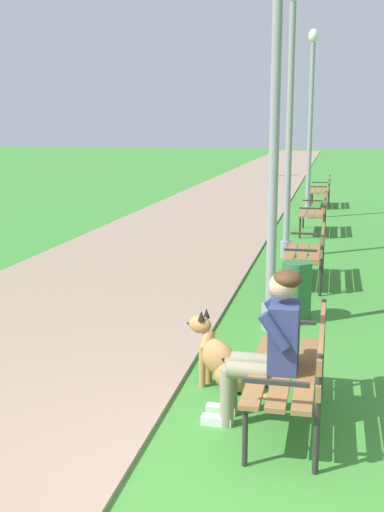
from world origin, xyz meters
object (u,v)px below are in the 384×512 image
at_px(park_bench_furthest, 323,189).
at_px(pedestrian_distant, 273,158).
at_px(park_bench_mid, 310,250).
at_px(park_bench_far, 316,210).
at_px(lamp_post_near, 274,144).
at_px(lamp_post_far, 310,123).
at_px(person_seated_on_near_bench, 270,342).
at_px(litter_bin, 296,291).
at_px(park_bench_near, 296,363).
at_px(lamp_post_mid, 290,121).
at_px(dog_shepherd, 223,361).

relative_size(park_bench_furthest, pedestrian_distant, 0.91).
height_order(park_bench_mid, pedestrian_distant, pedestrian_distant).
bearing_deg(pedestrian_distant, park_bench_far, -81.12).
height_order(lamp_post_near, lamp_post_far, lamp_post_far).
distance_m(park_bench_far, lamp_post_near, 7.03).
bearing_deg(lamp_post_near, person_seated_on_near_bench, -84.68).
bearing_deg(lamp_post_near, litter_bin, 60.68).
height_order(lamp_post_far, litter_bin, lamp_post_far).
height_order(park_bench_far, lamp_post_far, lamp_post_far).
distance_m(park_bench_near, person_seated_on_near_bench, 0.27).
relative_size(park_bench_furthest, litter_bin, 2.14).
relative_size(lamp_post_mid, litter_bin, 6.56).
bearing_deg(litter_bin, park_bench_furthest, 89.59).
bearing_deg(litter_bin, person_seated_on_near_bench, -90.86).
height_order(park_bench_near, lamp_post_far, lamp_post_far).
relative_size(park_bench_far, dog_shepherd, 1.87).
relative_size(park_bench_mid, park_bench_far, 1.00).
distance_m(lamp_post_near, pedestrian_distant, 22.12).
bearing_deg(lamp_post_far, dog_shepherd, -91.42).
xyz_separation_m(park_bench_near, person_seated_on_near_bench, (-0.21, -0.02, 0.17)).
bearing_deg(park_bench_far, park_bench_mid, -89.50).
height_order(park_bench_near, lamp_post_mid, lamp_post_mid).
xyz_separation_m(dog_shepherd, lamp_post_far, (0.27, 10.93, 2.08)).
bearing_deg(dog_shepherd, lamp_post_far, 88.58).
bearing_deg(dog_shepherd, park_bench_near, -40.74).
bearing_deg(park_bench_far, pedestrian_distant, 98.88).
distance_m(park_bench_near, dog_shepherd, 0.92).
bearing_deg(park_bench_mid, lamp_post_near, -98.63).
bearing_deg(pedestrian_distant, lamp_post_far, -80.78).
distance_m(lamp_post_mid, lamp_post_far, 4.99).
relative_size(park_bench_near, park_bench_far, 1.00).
bearing_deg(lamp_post_far, lamp_post_mid, -91.80).
height_order(park_bench_near, lamp_post_near, lamp_post_near).
bearing_deg(litter_bin, lamp_post_mid, 96.15).
bearing_deg(lamp_post_mid, pedestrian_distant, 96.18).
bearing_deg(person_seated_on_near_bench, lamp_post_near, 95.32).
bearing_deg(lamp_post_near, pedestrian_distant, 95.35).
bearing_deg(dog_shepherd, park_bench_furthest, 87.49).
bearing_deg(litter_bin, dog_shepherd, -102.54).
relative_size(park_bench_near, park_bench_furthest, 1.00).
height_order(park_bench_far, person_seated_on_near_bench, person_seated_on_near_bench).
relative_size(park_bench_furthest, lamp_post_far, 0.33).
bearing_deg(park_bench_mid, park_bench_near, -88.98).
distance_m(park_bench_far, lamp_post_far, 2.94).
height_order(lamp_post_near, lamp_post_mid, lamp_post_mid).
bearing_deg(park_bench_near, lamp_post_far, 91.99).
xyz_separation_m(park_bench_mid, litter_bin, (-0.08, -1.82, -0.16)).
distance_m(park_bench_far, litter_bin, 6.37).
relative_size(park_bench_mid, park_bench_furthest, 1.00).
relative_size(park_bench_far, park_bench_furthest, 1.00).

